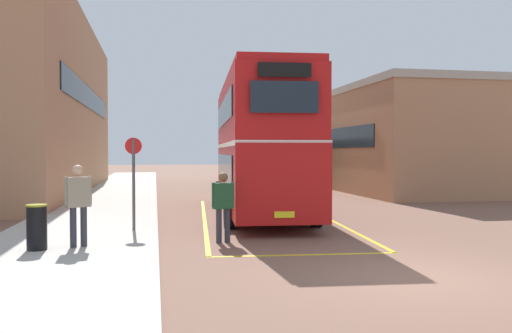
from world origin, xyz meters
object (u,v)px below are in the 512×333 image
Objects in this scene: pedestrian_waiting_near at (78,199)px; bus_stop_sign at (134,174)px; single_deck_bus at (265,161)px; double_decker_bus at (260,143)px; litter_bin at (37,227)px; pedestrian_boarding at (223,202)px.

pedestrian_waiting_near is 2.62m from bus_stop_sign.
single_deck_bus is at bearing 68.07° from pedestrian_waiting_near.
single_deck_bus is (3.45, 15.42, -0.87)m from double_decker_bus.
litter_bin is at bearing -165.57° from pedestrian_waiting_near.
single_deck_bus is 23.36m from pedestrian_waiting_near.
litter_bin is 0.39× the size of bus_stop_sign.
pedestrian_boarding is (-5.44, -20.94, -0.64)m from single_deck_bus.
single_deck_bus is 9.80× the size of litter_bin.
double_decker_bus is at bearing 46.64° from litter_bin.
pedestrian_boarding is at bearing -104.58° from single_deck_bus.
litter_bin is at bearing -113.56° from single_deck_bus.
pedestrian_boarding is at bearing 12.94° from litter_bin.
bus_stop_sign is (-2.19, 1.61, 0.63)m from pedestrian_boarding.
double_decker_bus is 4.41× the size of bus_stop_sign.
double_decker_bus is 6.04× the size of pedestrian_waiting_near.
single_deck_bus is 5.51× the size of pedestrian_boarding.
double_decker_bus is at bearing 43.02° from bus_stop_sign.
double_decker_bus is at bearing 49.79° from pedestrian_waiting_near.
litter_bin is (-4.10, -0.94, -0.37)m from pedestrian_boarding.
bus_stop_sign reaches higher than pedestrian_boarding.
single_deck_bus is at bearing 77.41° from double_decker_bus.
bus_stop_sign reaches higher than pedestrian_waiting_near.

